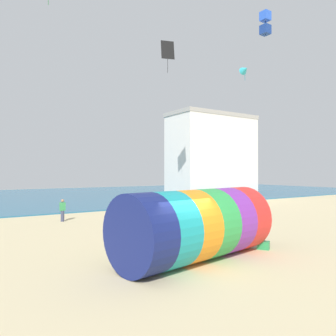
{
  "coord_description": "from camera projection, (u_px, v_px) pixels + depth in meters",
  "views": [
    {
      "loc": [
        -6.72,
        -9.57,
        3.49
      ],
      "look_at": [
        1.27,
        2.58,
        3.64
      ],
      "focal_mm": 35.0,
      "sensor_mm": 36.0,
      "label": 1
    }
  ],
  "objects": [
    {
      "name": "ground_plane",
      "position": [
        178.0,
        269.0,
        11.65
      ],
      "size": [
        120.0,
        120.0,
        0.0
      ],
      "primitive_type": "plane",
      "color": "#CCBA8C"
    },
    {
      "name": "bystander_mid_beach",
      "position": [
        63.0,
        210.0,
        22.78
      ],
      "size": [
        0.37,
        0.24,
        1.55
      ],
      "color": "#383D56",
      "rests_on": "ground"
    },
    {
      "name": "kite_black_diamond",
      "position": [
        168.0,
        50.0,
        28.44
      ],
      "size": [
        1.21,
        0.68,
        2.86
      ],
      "color": "black"
    },
    {
      "name": "promenade_building",
      "position": [
        212.0,
        156.0,
        43.74
      ],
      "size": [
        11.83,
        5.72,
        11.1
      ],
      "color": "silver",
      "rests_on": "ground"
    },
    {
      "name": "giant_inflatable_tube",
      "position": [
        196.0,
        225.0,
        12.86
      ],
      "size": [
        7.15,
        3.9,
        2.78
      ],
      "color": "navy",
      "rests_on": "ground"
    },
    {
      "name": "kite_handler",
      "position": [
        262.0,
        226.0,
        15.92
      ],
      "size": [
        0.37,
        0.24,
        1.62
      ],
      "color": "#383D56",
      "rests_on": "ground"
    },
    {
      "name": "cooler_box",
      "position": [
        263.0,
        245.0,
        14.65
      ],
      "size": [
        0.58,
        0.63,
        0.36
      ],
      "primitive_type": "cube",
      "rotation": [
        0.0,
        0.0,
        2.13
      ],
      "color": "#268C4C",
      "rests_on": "ground"
    },
    {
      "name": "kite_blue_box",
      "position": [
        265.0,
        23.0,
        20.27
      ],
      "size": [
        0.55,
        0.55,
        1.51
      ],
      "color": "blue"
    },
    {
      "name": "kite_cyan_delta",
      "position": [
        245.0,
        70.0,
        21.85
      ],
      "size": [
        0.67,
        0.72,
        1.03
      ],
      "color": "#2DB2C6"
    },
    {
      "name": "sea",
      "position": [
        14.0,
        197.0,
        43.03
      ],
      "size": [
        120.0,
        40.0,
        0.1
      ],
      "primitive_type": "cube",
      "color": "#236084",
      "rests_on": "ground"
    },
    {
      "name": "bystander_near_water",
      "position": [
        195.0,
        202.0,
        28.61
      ],
      "size": [
        0.24,
        0.36,
        1.59
      ],
      "color": "black",
      "rests_on": "ground"
    }
  ]
}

